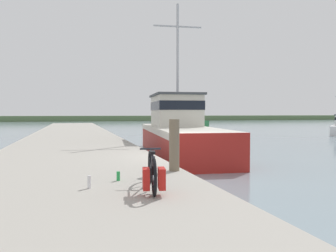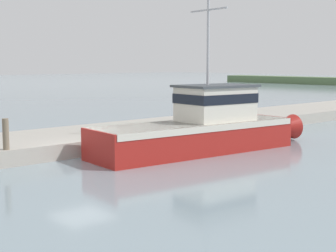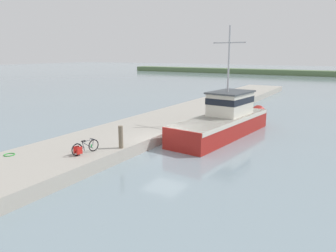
% 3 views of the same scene
% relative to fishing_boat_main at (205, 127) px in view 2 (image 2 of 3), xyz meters
% --- Properties ---
extents(ground_plane, '(320.00, 320.00, 0.00)m').
position_rel_fishing_boat_main_xyz_m(ground_plane, '(-1.75, -6.14, -1.24)').
color(ground_plane, gray).
extents(dock_pier, '(5.66, 80.00, 0.74)m').
position_rel_fishing_boat_main_xyz_m(dock_pier, '(-5.57, -6.14, -0.87)').
color(dock_pier, '#A39E93').
rests_on(dock_pier, ground_plane).
extents(fishing_boat_main, '(4.14, 13.01, 8.20)m').
position_rel_fishing_boat_main_xyz_m(fishing_boat_main, '(0.00, 0.00, 0.00)').
color(fishing_boat_main, maroon).
rests_on(fishing_boat_main, ground_plane).
extents(mooring_post, '(0.27, 0.27, 1.33)m').
position_rel_fishing_boat_main_xyz_m(mooring_post, '(-3.03, -9.04, 0.17)').
color(mooring_post, '#756651').
rests_on(mooring_post, dock_pier).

